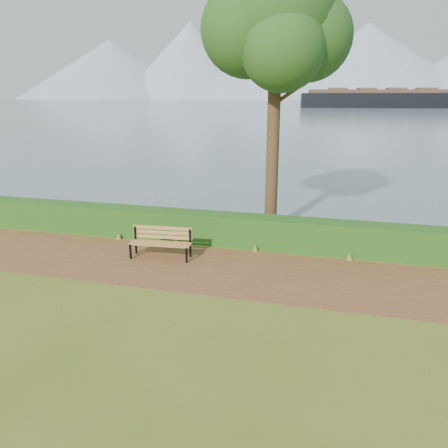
# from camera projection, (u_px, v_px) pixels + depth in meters

# --- Properties ---
(ground) EXTENTS (140.00, 140.00, 0.00)m
(ground) POSITION_uv_depth(u_px,v_px,m) (186.00, 271.00, 12.42)
(ground) COLOR #54631C
(ground) RESTS_ON ground
(path) EXTENTS (40.00, 3.40, 0.01)m
(path) POSITION_uv_depth(u_px,v_px,m) (190.00, 267.00, 12.70)
(path) COLOR brown
(path) RESTS_ON ground
(hedge) EXTENTS (32.00, 0.85, 1.00)m
(hedge) POSITION_uv_depth(u_px,v_px,m) (212.00, 228.00, 14.68)
(hedge) COLOR #174F16
(hedge) RESTS_ON ground
(water) EXTENTS (700.00, 510.00, 0.00)m
(water) POSITION_uv_depth(u_px,v_px,m) (337.00, 102.00, 253.20)
(water) COLOR #455C6F
(water) RESTS_ON ground
(mountains) EXTENTS (585.00, 190.00, 70.00)m
(mountains) POSITION_uv_depth(u_px,v_px,m) (331.00, 67.00, 382.76)
(mountains) COLOR #8598B1
(mountains) RESTS_ON ground
(bench) EXTENTS (1.92, 0.71, 0.94)m
(bench) POSITION_uv_depth(u_px,v_px,m) (161.00, 240.00, 13.30)
(bench) COLOR black
(bench) RESTS_ON ground
(tree) EXTENTS (4.84, 3.96, 9.46)m
(tree) POSITION_uv_depth(u_px,v_px,m) (276.00, 22.00, 13.94)
(tree) COLOR #332115
(tree) RESTS_ON ground
(cargo_ship) EXTENTS (71.45, 20.06, 21.44)m
(cargo_ship) POSITION_uv_depth(u_px,v_px,m) (410.00, 99.00, 153.83)
(cargo_ship) COLOR black
(cargo_ship) RESTS_ON ground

